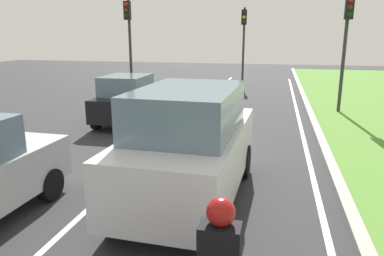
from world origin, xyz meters
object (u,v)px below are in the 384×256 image
traffic_light_overhead_left (129,30)px  rider_person (220,251)px  car_hatchback_far (129,99)px  car_suv_ahead (190,145)px  traffic_light_near_right (347,31)px  traffic_light_far_median (244,33)px

traffic_light_overhead_left → rider_person: bearing=-64.9°
rider_person → traffic_light_overhead_left: size_ratio=0.23×
car_hatchback_far → traffic_light_overhead_left: 6.40m
rider_person → traffic_light_overhead_left: 16.61m
traffic_light_overhead_left → car_suv_ahead: bearing=-62.9°
car_hatchback_far → traffic_light_near_right: size_ratio=0.75×
rider_person → traffic_light_far_median: size_ratio=0.24×
car_hatchback_far → traffic_light_far_median: 12.06m
traffic_light_overhead_left → traffic_light_far_median: 7.93m
traffic_light_overhead_left → traffic_light_far_median: bearing=48.3°
traffic_light_near_right → traffic_light_far_median: bearing=121.4°
car_suv_ahead → car_hatchback_far: size_ratio=1.22×
car_hatchback_far → traffic_light_overhead_left: size_ratio=0.73×
car_suv_ahead → traffic_light_overhead_left: (-5.87, 11.50, 2.27)m
traffic_light_overhead_left → traffic_light_near_right: bearing=-10.7°
car_hatchback_far → rider_person: car_hatchback_far is taller
traffic_light_near_right → rider_person: bearing=-103.3°
car_hatchback_far → traffic_light_near_right: traffic_light_near_right is taller
traffic_light_near_right → traffic_light_overhead_left: (-10.06, 1.91, 0.10)m
car_hatchback_far → traffic_light_far_median: bearing=73.7°
car_hatchback_far → traffic_light_far_median: traffic_light_far_median is taller
rider_person → traffic_light_far_median: 21.01m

